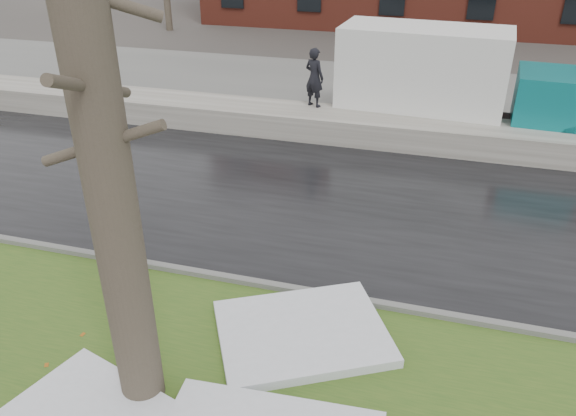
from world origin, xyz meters
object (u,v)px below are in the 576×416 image
(tree, at_px, (103,150))
(worker, at_px, (314,77))
(box_truck, at_px, (455,80))
(fire_hydrant, at_px, (136,362))

(tree, bearing_deg, worker, 91.19)
(tree, bearing_deg, box_truck, 72.36)
(box_truck, relative_size, worker, 5.33)
(fire_hydrant, xyz_separation_m, worker, (-0.09, 10.85, 1.16))
(fire_hydrant, height_order, tree, tree)
(fire_hydrant, relative_size, box_truck, 0.08)
(fire_hydrant, distance_m, tree, 3.28)
(fire_hydrant, relative_size, worker, 0.45)
(tree, relative_size, worker, 4.23)
(tree, bearing_deg, fire_hydrant, 137.52)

